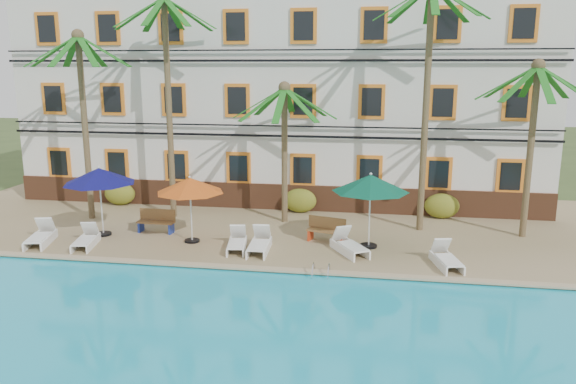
% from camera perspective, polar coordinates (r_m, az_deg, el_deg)
% --- Properties ---
extents(ground, '(100.00, 100.00, 0.00)m').
position_cam_1_polar(ground, '(19.77, -5.65, -7.41)').
color(ground, '#384C23').
rests_on(ground, ground).
extents(pool_deck, '(30.00, 12.00, 0.25)m').
position_cam_1_polar(pool_deck, '(24.36, -2.65, -3.16)').
color(pool_deck, tan).
rests_on(pool_deck, ground).
extents(swimming_pool, '(26.00, 12.00, 0.20)m').
position_cam_1_polar(swimming_pool, '(13.70, -13.51, -16.85)').
color(swimming_pool, '#1BAFD1').
rests_on(swimming_pool, ground).
extents(pool_coping, '(30.00, 0.35, 0.06)m').
position_cam_1_polar(pool_coping, '(18.86, -6.38, -7.53)').
color(pool_coping, tan).
rests_on(pool_coping, pool_deck).
extents(hotel_building, '(25.40, 6.44, 10.22)m').
position_cam_1_polar(hotel_building, '(28.36, -0.65, 9.87)').
color(hotel_building, silver).
rests_on(hotel_building, pool_deck).
extents(palm_a, '(4.33, 4.33, 8.00)m').
position_cam_1_polar(palm_a, '(25.31, -20.12, 8.79)').
color(palm_a, brown).
rests_on(palm_a, pool_deck).
extents(palm_b, '(4.33, 4.33, 9.51)m').
position_cam_1_polar(palm_b, '(24.59, -12.14, 11.18)').
color(palm_b, brown).
rests_on(palm_b, pool_deck).
extents(palm_c, '(4.33, 4.33, 5.92)m').
position_cam_1_polar(palm_c, '(23.37, -0.35, 6.26)').
color(palm_c, brown).
rests_on(palm_c, pool_deck).
extents(palm_d, '(4.33, 4.33, 9.72)m').
position_cam_1_polar(palm_d, '(22.65, 13.99, 11.28)').
color(palm_d, brown).
rests_on(palm_d, pool_deck).
extents(palm_e, '(4.33, 4.33, 6.80)m').
position_cam_1_polar(palm_e, '(23.08, 23.63, 6.44)').
color(palm_e, brown).
rests_on(palm_e, pool_deck).
extents(shrub_left, '(1.50, 0.90, 1.10)m').
position_cam_1_polar(shrub_left, '(28.02, -16.72, -0.16)').
color(shrub_left, '#285718').
rests_on(shrub_left, pool_deck).
extents(shrub_mid, '(1.50, 0.90, 1.10)m').
position_cam_1_polar(shrub_mid, '(25.47, 1.22, -0.87)').
color(shrub_mid, '#285718').
rests_on(shrub_mid, pool_deck).
extents(shrub_right, '(1.50, 0.90, 1.10)m').
position_cam_1_polar(shrub_right, '(25.39, 15.35, -1.38)').
color(shrub_right, '#285718').
rests_on(shrub_right, pool_deck).
extents(umbrella_blue, '(2.77, 2.77, 2.77)m').
position_cam_1_polar(umbrella_blue, '(22.84, -18.63, 1.53)').
color(umbrella_blue, black).
rests_on(umbrella_blue, pool_deck).
extents(umbrella_red, '(2.56, 2.56, 2.56)m').
position_cam_1_polar(umbrella_red, '(21.14, -9.93, 0.64)').
color(umbrella_red, black).
rests_on(umbrella_red, pool_deck).
extents(umbrella_green, '(2.80, 2.80, 2.79)m').
position_cam_1_polar(umbrella_green, '(20.39, 8.38, 0.85)').
color(umbrella_green, black).
rests_on(umbrella_green, pool_deck).
extents(lounger_a, '(1.15, 2.03, 0.90)m').
position_cam_1_polar(lounger_a, '(23.01, -23.82, -4.13)').
color(lounger_a, white).
rests_on(lounger_a, pool_deck).
extents(lounger_b, '(0.97, 1.83, 0.82)m').
position_cam_1_polar(lounger_b, '(22.09, -19.83, -4.54)').
color(lounger_b, white).
rests_on(lounger_b, pool_deck).
extents(lounger_c, '(0.91, 1.83, 0.83)m').
position_cam_1_polar(lounger_c, '(20.51, -5.21, -5.12)').
color(lounger_c, white).
rests_on(lounger_c, pool_deck).
extents(lounger_d, '(0.77, 1.92, 0.89)m').
position_cam_1_polar(lounger_d, '(20.25, -2.92, -5.26)').
color(lounger_d, white).
rests_on(lounger_d, pool_deck).
extents(lounger_e, '(1.54, 1.95, 0.89)m').
position_cam_1_polar(lounger_e, '(20.19, 6.22, -5.38)').
color(lounger_e, white).
rests_on(lounger_e, pool_deck).
extents(lounger_f, '(1.03, 1.89, 0.85)m').
position_cam_1_polar(lounger_f, '(19.50, 15.77, -6.50)').
color(lounger_f, white).
rests_on(lounger_f, pool_deck).
extents(bench_left, '(1.52, 0.53, 0.93)m').
position_cam_1_polar(bench_left, '(23.09, -13.20, -2.85)').
color(bench_left, olive).
rests_on(bench_left, pool_deck).
extents(bench_right, '(1.57, 0.86, 0.93)m').
position_cam_1_polar(bench_right, '(21.34, 4.01, -3.82)').
color(bench_right, olive).
rests_on(bench_right, pool_deck).
extents(pool_ladder, '(0.54, 0.74, 0.74)m').
position_cam_1_polar(pool_ladder, '(18.21, 3.38, -8.33)').
color(pool_ladder, silver).
rests_on(pool_ladder, ground).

